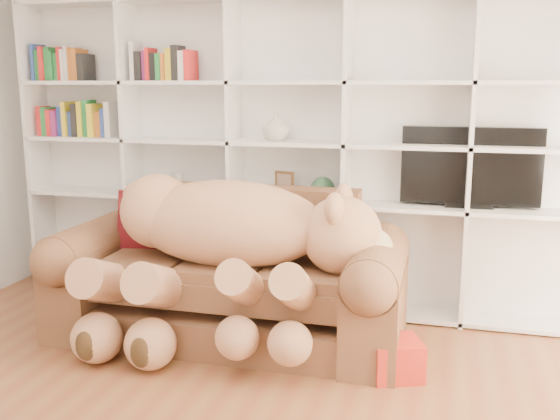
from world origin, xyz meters
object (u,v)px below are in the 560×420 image
(sofa, at_px, (230,283))
(teddy_bear, at_px, (225,243))
(tv, at_px, (470,168))
(gift_box, at_px, (395,358))

(sofa, bearing_deg, teddy_bear, -78.23)
(teddy_bear, relative_size, tv, 2.01)
(sofa, relative_size, tv, 2.45)
(teddy_bear, bearing_deg, tv, 21.49)
(sofa, xyz_separation_m, gift_box, (1.18, -0.37, -0.26))
(teddy_bear, bearing_deg, sofa, 92.59)
(teddy_bear, height_order, gift_box, teddy_bear)
(sofa, xyz_separation_m, teddy_bear, (0.04, -0.20, 0.34))
(tv, bearing_deg, gift_box, -110.61)
(gift_box, bearing_deg, sofa, 162.47)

